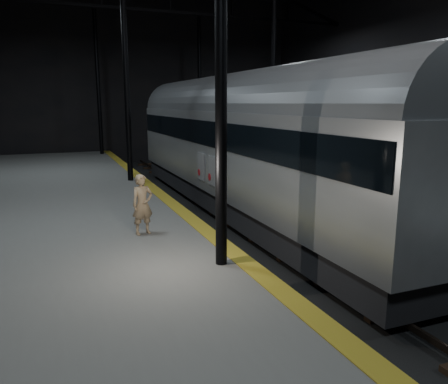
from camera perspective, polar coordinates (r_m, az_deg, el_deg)
ground at (r=15.54m, az=7.38°, el=-5.96°), size 44.00×44.00×0.00m
platform_left at (r=13.57m, az=-21.72°, el=-7.11°), size 9.00×43.80×1.00m
platform_right at (r=20.06m, az=26.51°, el=-1.62°), size 9.00×43.80×1.00m
tactile_strip at (r=14.01m, az=-4.24°, el=-3.55°), size 0.50×43.80×0.01m
track at (r=15.52m, az=7.39°, el=-5.72°), size 2.40×43.00×0.24m
train at (r=18.23m, az=1.92°, el=6.97°), size 3.21×21.43×5.73m
woman at (r=12.45m, az=-10.60°, el=-1.61°), size 0.70×0.54×1.71m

